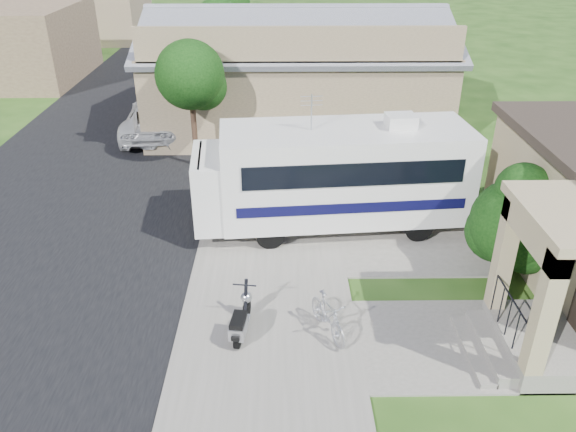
{
  "coord_description": "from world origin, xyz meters",
  "views": [
    {
      "loc": [
        -0.66,
        -10.36,
        8.14
      ],
      "look_at": [
        -0.5,
        2.5,
        1.3
      ],
      "focal_mm": 35.0,
      "sensor_mm": 36.0,
      "label": 1
    }
  ],
  "objects_px": {
    "motorhome": "(334,174)",
    "bicycle": "(328,318)",
    "scooter": "(241,320)",
    "shrub": "(518,219)",
    "garden_hose": "(479,327)",
    "van": "(171,72)",
    "pickup_truck": "(157,117)"
  },
  "relations": [
    {
      "from": "scooter",
      "to": "van",
      "type": "bearing_deg",
      "value": 111.4
    },
    {
      "from": "garden_hose",
      "to": "motorhome",
      "type": "bearing_deg",
      "value": 120.68
    },
    {
      "from": "motorhome",
      "to": "van",
      "type": "distance_m",
      "value": 17.34
    },
    {
      "from": "motorhome",
      "to": "van",
      "type": "bearing_deg",
      "value": 110.51
    },
    {
      "from": "shrub",
      "to": "bicycle",
      "type": "bearing_deg",
      "value": -153.29
    },
    {
      "from": "pickup_truck",
      "to": "bicycle",
      "type": "bearing_deg",
      "value": 111.89
    },
    {
      "from": "shrub",
      "to": "garden_hose",
      "type": "xyz_separation_m",
      "value": [
        -1.48,
        -2.32,
        -1.49
      ]
    },
    {
      "from": "pickup_truck",
      "to": "van",
      "type": "height_order",
      "value": "van"
    },
    {
      "from": "scooter",
      "to": "van",
      "type": "distance_m",
      "value": 21.23
    },
    {
      "from": "shrub",
      "to": "pickup_truck",
      "type": "relative_size",
      "value": 0.58
    },
    {
      "from": "scooter",
      "to": "shrub",
      "type": "bearing_deg",
      "value": 27.66
    },
    {
      "from": "scooter",
      "to": "garden_hose",
      "type": "xyz_separation_m",
      "value": [
        5.27,
        0.13,
        -0.37
      ]
    },
    {
      "from": "motorhome",
      "to": "bicycle",
      "type": "height_order",
      "value": "motorhome"
    },
    {
      "from": "shrub",
      "to": "bicycle",
      "type": "xyz_separation_m",
      "value": [
        -4.88,
        -2.45,
        -1.09
      ]
    },
    {
      "from": "van",
      "to": "scooter",
      "type": "bearing_deg",
      "value": -85.32
    },
    {
      "from": "motorhome",
      "to": "pickup_truck",
      "type": "xyz_separation_m",
      "value": [
        -6.75,
        8.18,
        -0.97
      ]
    },
    {
      "from": "motorhome",
      "to": "bicycle",
      "type": "xyz_separation_m",
      "value": [
        -0.53,
        -4.97,
        -1.23
      ]
    },
    {
      "from": "pickup_truck",
      "to": "van",
      "type": "bearing_deg",
      "value": -88.18
    },
    {
      "from": "motorhome",
      "to": "scooter",
      "type": "relative_size",
      "value": 5.25
    },
    {
      "from": "shrub",
      "to": "van",
      "type": "bearing_deg",
      "value": 122.99
    },
    {
      "from": "bicycle",
      "to": "garden_hose",
      "type": "height_order",
      "value": "bicycle"
    },
    {
      "from": "shrub",
      "to": "van",
      "type": "xyz_separation_m",
      "value": [
        -11.79,
        18.16,
        -0.71
      ]
    },
    {
      "from": "shrub",
      "to": "pickup_truck",
      "type": "xyz_separation_m",
      "value": [
        -11.1,
        10.69,
        -0.83
      ]
    },
    {
      "from": "pickup_truck",
      "to": "garden_hose",
      "type": "xyz_separation_m",
      "value": [
        9.62,
        -13.01,
        -0.66
      ]
    },
    {
      "from": "scooter",
      "to": "bicycle",
      "type": "relative_size",
      "value": 0.96
    },
    {
      "from": "scooter",
      "to": "garden_hose",
      "type": "relative_size",
      "value": 4.43
    },
    {
      "from": "van",
      "to": "pickup_truck",
      "type": "bearing_deg",
      "value": -93.78
    },
    {
      "from": "motorhome",
      "to": "garden_hose",
      "type": "xyz_separation_m",
      "value": [
        2.87,
        -4.84,
        -1.63
      ]
    },
    {
      "from": "pickup_truck",
      "to": "garden_hose",
      "type": "relative_size",
      "value": 15.55
    },
    {
      "from": "motorhome",
      "to": "garden_hose",
      "type": "height_order",
      "value": "motorhome"
    },
    {
      "from": "bicycle",
      "to": "pickup_truck",
      "type": "bearing_deg",
      "value": 92.82
    },
    {
      "from": "motorhome",
      "to": "pickup_truck",
      "type": "distance_m",
      "value": 10.65
    }
  ]
}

